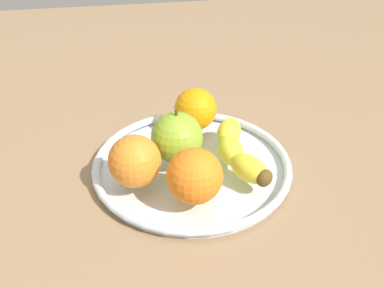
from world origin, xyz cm
name	(u,v)px	position (x,y,z in cm)	size (l,w,h in cm)	color
ground_plane	(192,180)	(0.00, 0.00, -2.00)	(165.66, 165.66, 4.00)	#967553
fruit_bowl	(192,165)	(0.00, 0.00, 0.92)	(30.13, 30.13, 1.80)	silver
banana	(237,151)	(1.18, 6.60, 3.64)	(17.32, 6.91, 3.68)	yellow
apple	(177,138)	(-0.73, -2.14, 5.67)	(7.74, 7.74, 8.54)	#89B32E
orange_front_right	(135,161)	(3.88, -8.60, 5.49)	(7.39, 7.39, 7.39)	orange
orange_back_right	(195,109)	(-9.25, 2.07, 5.29)	(6.98, 6.98, 6.98)	orange
orange_front_left	(195,176)	(8.53, -1.03, 5.58)	(7.57, 7.57, 7.57)	orange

